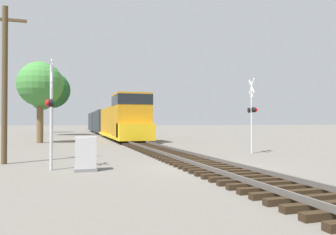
{
  "coord_description": "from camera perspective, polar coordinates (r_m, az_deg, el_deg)",
  "views": [
    {
      "loc": [
        -5.47,
        -12.64,
        1.86
      ],
      "look_at": [
        0.94,
        8.53,
        2.19
      ],
      "focal_mm": 35.0,
      "sensor_mm": 36.0,
      "label": 1
    }
  ],
  "objects": [
    {
      "name": "crossing_signal_near",
      "position": [
        13.56,
        -19.75,
        1.67
      ],
      "size": [
        0.35,
        1.0,
        4.27
      ],
      "rotation": [
        0.0,
        0.0,
        -1.54
      ],
      "color": "#B7B7BC",
      "rests_on": "ground"
    },
    {
      "name": "relay_cabinet",
      "position": [
        12.97,
        -14.14,
        -6.22
      ],
      "size": [
        0.84,
        0.66,
        1.3
      ],
      "color": "slate",
      "rests_on": "ground"
    },
    {
      "name": "tree_deep_background",
      "position": [
        64.45,
        -21.06,
        2.98
      ],
      "size": [
        4.02,
        4.02,
        8.14
      ],
      "color": "brown",
      "rests_on": "ground"
    },
    {
      "name": "crossing_signal_far",
      "position": [
        20.22,
        14.42,
        0.97
      ],
      "size": [
        0.49,
        1.01,
        4.47
      ],
      "rotation": [
        0.0,
        0.0,
        1.37
      ],
      "color": "#B7B7BC",
      "rests_on": "ground"
    },
    {
      "name": "ground_plane",
      "position": [
        13.9,
        6.55,
        -8.54
      ],
      "size": [
        400.0,
        400.0,
        0.0
      ],
      "primitive_type": "plane",
      "color": "#666059"
    },
    {
      "name": "tree_mid_background",
      "position": [
        50.17,
        -19.58,
        4.5
      ],
      "size": [
        5.19,
        5.19,
        9.11
      ],
      "color": "brown",
      "rests_on": "ground"
    },
    {
      "name": "freight_train",
      "position": [
        49.67,
        -10.52,
        -0.73
      ],
      "size": [
        3.12,
        47.11,
        4.49
      ],
      "color": "#B77A14",
      "rests_on": "ground"
    },
    {
      "name": "tree_far_right",
      "position": [
        31.98,
        -21.36,
        5.33
      ],
      "size": [
        4.05,
        4.05,
        7.37
      ],
      "color": "brown",
      "rests_on": "ground"
    },
    {
      "name": "rail_track_bed",
      "position": [
        13.88,
        6.55,
        -7.99
      ],
      "size": [
        2.6,
        160.0,
        0.31
      ],
      "color": "black",
      "rests_on": "ground"
    },
    {
      "name": "utility_pole",
      "position": [
        16.44,
        -26.56,
        5.7
      ],
      "size": [
        1.8,
        0.24,
        7.08
      ],
      "color": "#4C3A23",
      "rests_on": "ground"
    }
  ]
}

